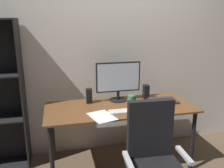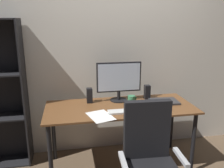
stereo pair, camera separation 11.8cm
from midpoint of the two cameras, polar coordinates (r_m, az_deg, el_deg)
ground_plane at (r=2.94m, az=0.69°, el=-19.02°), size 12.00×12.00×0.00m
back_wall at (r=2.95m, az=-1.61°, el=8.28°), size 6.40×0.10×2.60m
desk at (r=2.63m, az=0.74°, el=-7.16°), size 1.63×0.68×0.74m
monitor at (r=2.71m, az=0.27°, el=1.20°), size 0.52×0.20×0.46m
keyboard at (r=2.44m, az=1.27°, el=-6.67°), size 0.29×0.11×0.02m
mouse at (r=2.52m, az=6.18°, el=-5.84°), size 0.07×0.10×0.03m
coffee_mug at (r=2.66m, az=3.40°, el=-3.82°), size 0.10×0.08×0.10m
laptop at (r=2.80m, az=11.07°, el=-3.98°), size 0.33×0.25×0.02m
speaker_left at (r=2.69m, az=-6.86°, el=-2.88°), size 0.06×0.07×0.17m
speaker_right at (r=2.85m, az=7.08°, el=-1.89°), size 0.06×0.07×0.17m
paper_sheet at (r=2.34m, az=-3.93°, el=-7.85°), size 0.29×0.34×0.00m
office_chair at (r=2.13m, az=8.47°, el=-19.31°), size 0.54×0.54×1.01m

